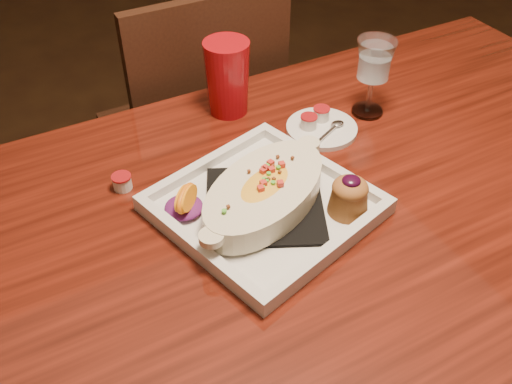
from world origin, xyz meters
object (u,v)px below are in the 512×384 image
chair_far (198,132)px  red_tumbler (227,78)px  goblet (374,64)px  saucer (320,127)px  table (331,241)px

chair_far → red_tumbler: 0.43m
goblet → saucer: bearing=-175.9°
saucer → chair_far: bearing=102.0°
goblet → chair_far: bearing=116.8°
goblet → red_tumbler: 0.29m
chair_far → goblet: 0.60m
goblet → red_tumbler: bearing=150.1°
goblet → table: bearing=-137.0°
table → goblet: bearing=43.0°
chair_far → goblet: chair_far is taller
table → goblet: goblet is taller
goblet → red_tumbler: goblet is taller
goblet → saucer: goblet is taller
chair_far → goblet: bearing=116.8°
table → chair_far: bearing=90.0°
chair_far → red_tumbler: (-0.04, -0.28, 0.32)m
table → red_tumbler: 0.39m
table → chair_far: size_ratio=1.61×
table → saucer: size_ratio=10.52×
goblet → saucer: size_ratio=1.14×
chair_far → red_tumbler: chair_far is taller
saucer → red_tumbler: (-0.13, 0.15, 0.07)m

